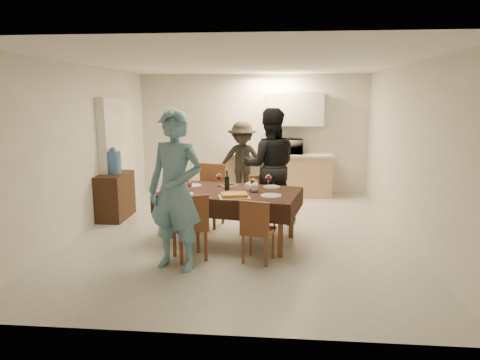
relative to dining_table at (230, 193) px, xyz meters
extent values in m
cube|color=#B2B2AD|center=(0.13, 0.45, -0.73)|extent=(5.00, 6.00, 0.02)
cube|color=white|center=(0.13, 0.45, 1.87)|extent=(5.00, 6.00, 0.02)
cube|color=silver|center=(0.13, 3.45, 0.57)|extent=(5.00, 0.02, 2.60)
cube|color=silver|center=(0.13, -2.55, 0.57)|extent=(5.00, 0.02, 2.60)
cube|color=silver|center=(-2.37, 0.45, 0.57)|extent=(0.02, 6.00, 2.60)
cube|color=silver|center=(2.63, 0.45, 0.57)|extent=(0.02, 6.00, 2.60)
cube|color=white|center=(-2.29, 1.65, 0.32)|extent=(0.15, 1.40, 2.10)
cube|color=tan|center=(0.73, 3.13, -0.30)|extent=(2.20, 0.60, 0.86)
cube|color=#B5B4AF|center=(0.73, 3.13, 0.16)|extent=(2.24, 0.64, 0.05)
cube|color=silver|center=(1.03, 3.27, 1.12)|extent=(1.20, 0.34, 0.70)
cube|color=black|center=(0.00, 0.00, 0.01)|extent=(2.14, 1.50, 0.04)
cube|color=brown|center=(0.00, 0.00, -0.37)|extent=(0.07, 0.07, 0.72)
cube|color=brown|center=(-0.45, -0.75, -0.29)|extent=(0.55, 0.55, 0.05)
cube|color=brown|center=(-0.45, -0.93, -0.05)|extent=(0.38, 0.23, 0.43)
cube|color=brown|center=(0.45, -0.75, -0.32)|extent=(0.47, 0.47, 0.05)
cube|color=brown|center=(0.45, -0.92, -0.09)|extent=(0.38, 0.14, 0.41)
cube|color=brown|center=(-0.45, 0.75, -0.24)|extent=(0.56, 0.56, 0.05)
cube|color=brown|center=(-0.45, 0.54, 0.04)|extent=(0.46, 0.16, 0.49)
cube|color=brown|center=(0.45, 0.75, -0.32)|extent=(0.49, 0.49, 0.05)
cube|color=brown|center=(0.45, 0.58, -0.09)|extent=(0.37, 0.16, 0.41)
cube|color=#321D10|center=(-2.15, 1.06, -0.33)|extent=(0.43, 0.86, 0.80)
cylinder|color=#4269AC|center=(-2.15, 1.06, 0.26)|extent=(0.26, 0.26, 0.39)
cylinder|color=white|center=(0.35, -0.05, 0.13)|extent=(0.12, 0.12, 0.19)
cube|color=gold|center=(0.10, -0.38, 0.06)|extent=(0.48, 0.40, 0.05)
cylinder|color=silver|center=(0.30, 0.18, 0.07)|extent=(0.19, 0.19, 0.08)
cylinder|color=silver|center=(-0.05, 0.28, 0.05)|extent=(0.22, 0.22, 0.04)
cylinder|color=silver|center=(-0.60, -0.30, 0.04)|extent=(0.25, 0.25, 0.01)
cylinder|color=silver|center=(0.60, -0.30, 0.04)|extent=(0.29, 0.29, 0.02)
cylinder|color=silver|center=(-0.60, 0.30, 0.04)|extent=(0.25, 0.25, 0.01)
cylinder|color=silver|center=(0.60, 0.30, 0.04)|extent=(0.25, 0.25, 0.01)
imported|color=silver|center=(0.93, 3.13, 0.34)|extent=(0.56, 0.38, 0.31)
imported|color=#5F90A9|center=(-0.55, -1.05, 0.25)|extent=(0.82, 0.65, 1.96)
imported|color=black|center=(0.55, 1.05, 0.24)|extent=(0.99, 0.80, 1.93)
imported|color=black|center=(-0.05, 2.68, 0.08)|extent=(1.04, 0.60, 1.61)
camera|label=1|loc=(0.68, -6.03, 1.37)|focal=32.00mm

